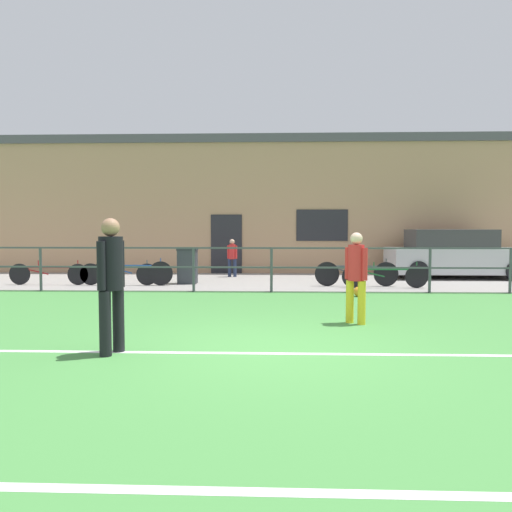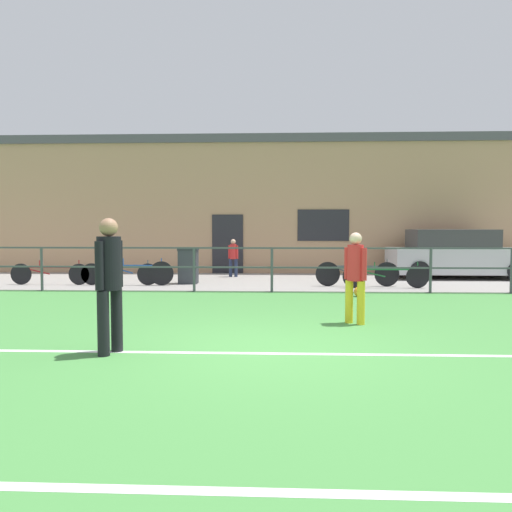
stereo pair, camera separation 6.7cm
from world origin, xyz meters
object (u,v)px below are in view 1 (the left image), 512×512
at_px(bicycle_parked_1, 132,273).
at_px(bicycle_parked_3, 356,274).
at_px(player_striker, 356,272).
at_px(parked_car_red, 455,255).
at_px(bicycle_parked_4, 119,274).
at_px(bicycle_parked_2, 385,276).
at_px(trash_bin_0, 187,266).
at_px(player_goalkeeper, 111,277).
at_px(soccer_ball_match, 358,292).
at_px(spectator_child, 232,255).
at_px(bicycle_parked_0, 49,274).

bearing_deg(bicycle_parked_1, bicycle_parked_3, 0.25).
relative_size(player_striker, bicycle_parked_3, 0.68).
bearing_deg(parked_car_red, bicycle_parked_4, -166.47).
distance_m(bicycle_parked_2, bicycle_parked_4, 7.39).
xyz_separation_m(parked_car_red, trash_bin_0, (-8.35, -1.99, -0.22)).
height_order(player_striker, bicycle_parked_1, player_striker).
relative_size(player_goalkeeper, parked_car_red, 0.41).
relative_size(parked_car_red, bicycle_parked_2, 1.86).
bearing_deg(bicycle_parked_4, soccer_ball_match, -16.90).
bearing_deg(parked_car_red, soccer_ball_match, -130.79).
xyz_separation_m(player_goalkeeper, bicycle_parked_3, (4.40, 7.56, -0.64)).
height_order(soccer_ball_match, spectator_child, spectator_child).
bearing_deg(player_striker, bicycle_parked_4, -2.53).
bearing_deg(soccer_ball_match, bicycle_parked_2, 58.92).
bearing_deg(player_striker, bicycle_parked_0, 5.75).
bearing_deg(spectator_child, player_striker, 121.28).
bearing_deg(parked_car_red, spectator_child, 179.60).
relative_size(soccer_ball_match, bicycle_parked_2, 0.10).
distance_m(bicycle_parked_0, trash_bin_0, 3.93).
bearing_deg(player_goalkeeper, player_striker, 143.13).
bearing_deg(trash_bin_0, spectator_child, 61.04).
relative_size(bicycle_parked_1, trash_bin_0, 2.20).
distance_m(bicycle_parked_2, bicycle_parked_3, 0.79).
relative_size(bicycle_parked_3, trash_bin_0, 2.21).
height_order(spectator_child, bicycle_parked_2, spectator_child).
distance_m(soccer_ball_match, bicycle_parked_2, 1.87).
height_order(bicycle_parked_2, trash_bin_0, trash_bin_0).
distance_m(player_goalkeeper, bicycle_parked_0, 8.73).
relative_size(soccer_ball_match, bicycle_parked_3, 0.10).
distance_m(bicycle_parked_0, bicycle_parked_3, 8.69).
height_order(bicycle_parked_2, bicycle_parked_3, bicycle_parked_3).
bearing_deg(spectator_child, bicycle_parked_4, 51.55).
xyz_separation_m(bicycle_parked_0, trash_bin_0, (3.89, 0.47, 0.21)).
relative_size(soccer_ball_match, spectator_child, 0.19).
relative_size(player_goalkeeper, bicycle_parked_1, 0.78).
height_order(player_goalkeeper, bicycle_parked_2, player_goalkeeper).
bearing_deg(player_goalkeeper, parked_car_red, 162.76).
xyz_separation_m(player_goalkeeper, parked_car_red, (7.94, 10.03, -0.25)).
bearing_deg(spectator_child, bicycle_parked_2, 158.37).
xyz_separation_m(spectator_child, bicycle_parked_1, (-2.61, -2.54, -0.35)).
relative_size(bicycle_parked_3, bicycle_parked_4, 1.03).
xyz_separation_m(bicycle_parked_2, trash_bin_0, (-5.50, 0.83, 0.21)).
relative_size(soccer_ball_match, parked_car_red, 0.05).
height_order(spectator_child, parked_car_red, parked_car_red).
bearing_deg(bicycle_parked_3, soccer_ball_match, -97.54).
bearing_deg(bicycle_parked_1, soccer_ball_match, -17.71).
bearing_deg(trash_bin_0, player_goalkeeper, -87.13).
relative_size(bicycle_parked_1, bicycle_parked_4, 1.03).
height_order(bicycle_parked_1, bicycle_parked_2, bicycle_parked_1).
distance_m(spectator_child, bicycle_parked_4, 3.94).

